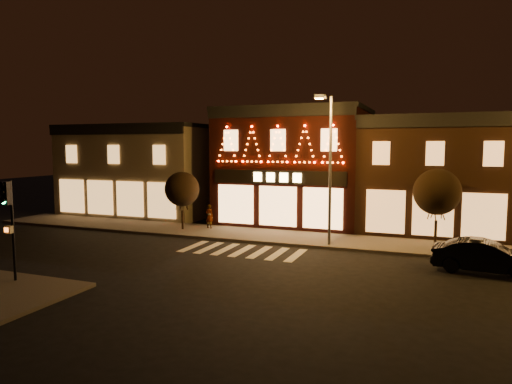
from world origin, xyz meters
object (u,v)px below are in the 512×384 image
Objects in this scene: traffic_signal_near at (9,211)px; dark_sedan at (485,257)px; streetlamp_mid at (329,159)px; pedestrian at (209,216)px.

dark_sedan is at bearing 19.35° from traffic_signal_near.
pedestrian is at bearing 153.76° from streetlamp_mid.
traffic_signal_near is 20.31m from dark_sedan.
streetlamp_mid is (10.45, 11.40, 1.91)m from traffic_signal_near.
traffic_signal_near is at bearing 95.61° from pedestrian.
dark_sedan is 2.80× the size of pedestrian.
pedestrian is (-16.19, 4.92, 0.21)m from dark_sedan.
streetlamp_mid is 5.13× the size of pedestrian.
streetlamp_mid reaches higher than dark_sedan.
traffic_signal_near reaches higher than dark_sedan.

